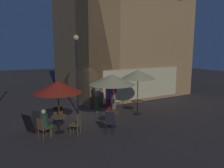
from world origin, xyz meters
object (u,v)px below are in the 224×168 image
Objects in this scene: cafe_table_1 at (59,121)px; cafe_table_2 at (137,105)px; street_lamp_near_corner at (77,62)px; patio_umbrella_0 at (112,80)px; patio_umbrella_1 at (58,87)px; patio_umbrella_2 at (138,74)px; menu_sandwich_board at (32,122)px; cafe_chair_3 at (58,115)px; patron_standing_2 at (97,97)px; patron_seated_0 at (45,122)px; cafe_chair_1 at (42,127)px; patron_standing_3 at (114,95)px; patron_standing_1 at (108,98)px; cafe_chair_2 at (77,122)px; cafe_table_0 at (112,116)px; cafe_chair_0 at (110,121)px.

cafe_table_2 is (4.56, 0.55, 0.01)m from cafe_table_1.
street_lamp_near_corner is 2.96m from patio_umbrella_0.
street_lamp_near_corner is 5.70× the size of cafe_table_2.
patio_umbrella_2 reaches higher than patio_umbrella_1.
cafe_chair_3 reaches higher than menu_sandwich_board.
patron_seated_0 is at bearing -149.17° from patron_standing_2.
patron_standing_2 is (2.77, 1.98, 0.36)m from cafe_table_1.
cafe_chair_1 is 0.51× the size of patron_standing_3.
patron_standing_3 is at bearing 70.89° from patron_standing_1.
cafe_table_1 is at bearing 0.00° from cafe_chair_2.
cafe_table_0 is 0.30× the size of patio_umbrella_2.
street_lamp_near_corner is 3.90m from cafe_chair_2.
street_lamp_near_corner reaches higher than cafe_table_0.
patio_umbrella_1 is 3.70m from patron_standing_1.
cafe_table_1 is at bearing 168.65° from patio_umbrella_0.
patio_umbrella_2 is at bearing -121.77° from cafe_chair_2.
patio_umbrella_2 is at bearing 6.91° from cafe_table_1.
patio_umbrella_2 is (4.56, 0.55, 1.71)m from cafe_table_1.
patio_umbrella_1 reaches higher than cafe_table_1.
patio_umbrella_0 is at bearing -49.79° from menu_sandwich_board.
street_lamp_near_corner is 5.00× the size of cafe_chair_1.
cafe_table_1 is 0.71m from patron_seated_0.
patron_standing_3 is at bearing -5.55° from street_lamp_near_corner.
cafe_chair_1 is at bearing 32.23° from cafe_chair_2.
cafe_chair_3 is (-1.66, 2.03, -0.05)m from cafe_chair_0.
cafe_table_0 is 2.54m from cafe_chair_3.
cafe_table_1 is 0.86× the size of cafe_chair_1.
patron_standing_2 is at bearing -11.94° from menu_sandwich_board.
cafe_table_2 is 0.34× the size of patio_umbrella_1.
cafe_chair_3 is (0.18, 0.84, 0.01)m from cafe_table_1.
patron_standing_1 is at bearing 8.60° from cafe_chair_0.
cafe_table_0 is at bearing -101.92° from patron_standing_2.
patio_umbrella_1 is 2.27× the size of cafe_chair_0.
cafe_chair_2 is at bearing -113.18° from patron_standing_1.
patron_standing_2 is (0.41, 2.46, -1.34)m from patio_umbrella_0.
cafe_table_1 is 0.75× the size of cafe_chair_0.
patron_standing_3 is at bearing 58.76° from cafe_table_0.
menu_sandwich_board is 0.35× the size of patio_umbrella_0.
cafe_table_1 is 0.83× the size of cafe_chair_2.
cafe_chair_2 reaches higher than cafe_chair_1.
cafe_chair_1 reaches higher than menu_sandwich_board.
patio_umbrella_2 is (4.56, 0.55, 0.23)m from patio_umbrella_1.
cafe_chair_2 is 0.53× the size of patron_standing_3.
street_lamp_near_corner reaches higher than menu_sandwich_board.
cafe_chair_0 is 0.57× the size of patron_standing_2.
patron_standing_3 is (1.57, 2.58, -1.36)m from patio_umbrella_0.
cafe_chair_1 is 1.50m from cafe_chair_3.
street_lamp_near_corner is 5.11× the size of menu_sandwich_board.
cafe_table_2 is at bearing -21.59° from cafe_chair_0.
patio_umbrella_2 is at bearing -31.78° from street_lamp_near_corner.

